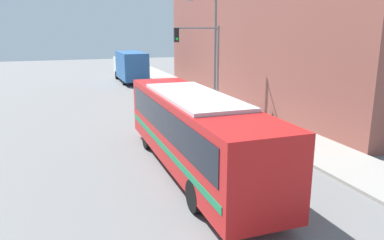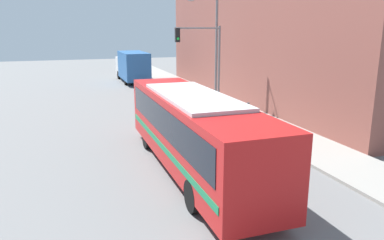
% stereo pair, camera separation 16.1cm
% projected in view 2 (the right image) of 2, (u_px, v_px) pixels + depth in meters
% --- Properties ---
extents(ground_plane, '(120.00, 120.00, 0.00)m').
position_uv_depth(ground_plane, '(221.00, 190.00, 13.47)').
color(ground_plane, slate).
extents(sidewalk, '(3.10, 70.00, 0.13)m').
position_uv_depth(sidewalk, '(195.00, 92.00, 33.72)').
color(sidewalk, gray).
rests_on(sidewalk, ground_plane).
extents(building_facade, '(6.00, 29.86, 11.35)m').
position_uv_depth(building_facade, '(265.00, 28.00, 30.08)').
color(building_facade, brown).
rests_on(building_facade, ground_plane).
extents(city_bus, '(2.55, 11.62, 3.20)m').
position_uv_depth(city_bus, '(193.00, 127.00, 14.76)').
color(city_bus, red).
rests_on(city_bus, ground_plane).
extents(delivery_truck, '(2.43, 8.30, 3.22)m').
position_uv_depth(delivery_truck, '(132.00, 66.00, 39.80)').
color(delivery_truck, '#265999').
rests_on(delivery_truck, ground_plane).
extents(fire_hydrant, '(0.24, 0.33, 0.71)m').
position_uv_depth(fire_hydrant, '(295.00, 141.00, 17.69)').
color(fire_hydrant, red).
rests_on(fire_hydrant, sidewalk).
extents(traffic_light_pole, '(3.28, 0.35, 5.67)m').
position_uv_depth(traffic_light_pole, '(205.00, 53.00, 25.41)').
color(traffic_light_pole, slate).
rests_on(traffic_light_pole, sidewalk).
extents(parking_meter, '(0.14, 0.14, 1.29)m').
position_uv_depth(parking_meter, '(248.00, 109.00, 22.01)').
color(parking_meter, slate).
rests_on(parking_meter, sidewalk).
extents(street_lamp, '(2.27, 0.28, 7.55)m').
position_uv_depth(street_lamp, '(213.00, 44.00, 26.26)').
color(street_lamp, slate).
rests_on(street_lamp, sidewalk).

